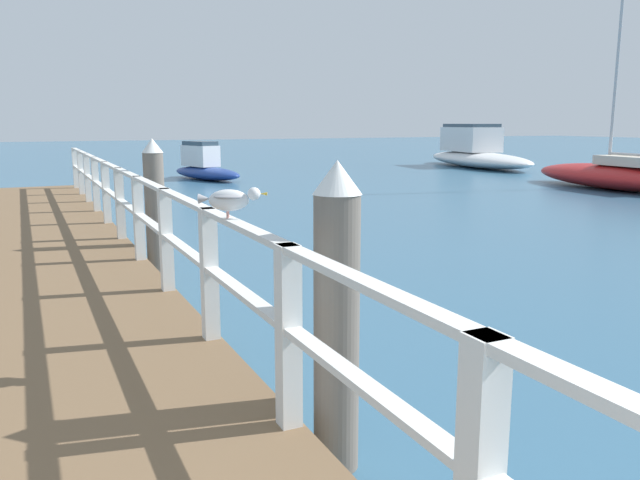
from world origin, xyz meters
name	(u,v)px	position (x,y,z in m)	size (l,w,h in m)	color
pier_deck	(44,271)	(0.00, 9.78, 0.22)	(2.40, 19.57, 0.43)	brown
pier_railing	(128,201)	(1.12, 9.78, 1.08)	(0.12, 18.09, 1.05)	silver
dock_piling_near	(337,318)	(1.50, 4.22, 0.97)	(0.29, 0.29, 1.93)	#6B6056
dock_piling_far	(155,207)	(1.50, 9.89, 0.97)	(0.29, 0.29, 1.93)	#6B6056
seagull_foreground	(230,199)	(1.13, 5.12, 1.62)	(0.44, 0.26, 0.21)	white
boat_0	(617,175)	(17.32, 15.34, 0.46)	(2.80, 6.78, 7.23)	red
boat_1	(476,153)	(19.91, 25.65, 0.69)	(3.85, 8.61, 2.07)	white
boat_4	(205,167)	(6.13, 24.55, 0.48)	(2.31, 4.21, 1.44)	navy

